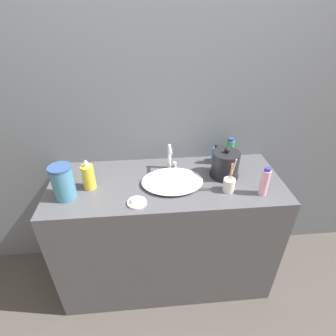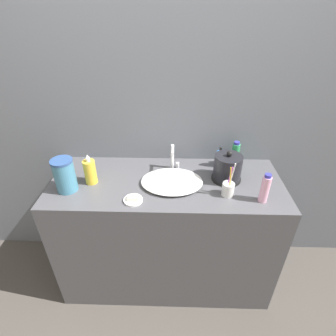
{
  "view_description": "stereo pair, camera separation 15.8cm",
  "coord_description": "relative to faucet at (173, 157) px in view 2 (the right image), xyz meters",
  "views": [
    {
      "loc": [
        -0.11,
        -1.04,
        1.84
      ],
      "look_at": [
        0.01,
        0.29,
        0.99
      ],
      "focal_mm": 28.0,
      "sensor_mm": 36.0,
      "label": 1
    },
    {
      "loc": [
        0.05,
        -1.04,
        1.84
      ],
      "look_at": [
        0.01,
        0.29,
        0.99
      ],
      "focal_mm": 28.0,
      "sensor_mm": 36.0,
      "label": 2
    }
  ],
  "objects": [
    {
      "name": "toothbrush_cup",
      "position": [
        0.32,
        -0.27,
        -0.05
      ],
      "size": [
        0.07,
        0.07,
        0.22
      ],
      "color": "silver",
      "rests_on": "vanity_counter"
    },
    {
      "name": "mouthwash_bottle",
      "position": [
        -0.5,
        -0.17,
        -0.01
      ],
      "size": [
        0.07,
        0.07,
        0.2
      ],
      "color": "gold",
      "rests_on": "vanity_counter"
    },
    {
      "name": "electric_kettle",
      "position": [
        0.34,
        -0.11,
        -0.02
      ],
      "size": [
        0.18,
        0.18,
        0.2
      ],
      "color": "black",
      "rests_on": "vanity_counter"
    },
    {
      "name": "shampoo_bottle",
      "position": [
        0.41,
        0.06,
        -0.01
      ],
      "size": [
        0.05,
        0.05,
        0.18
      ],
      "color": "#2D9956",
      "rests_on": "vanity_counter"
    },
    {
      "name": "ground_plane",
      "position": [
        -0.04,
        -0.43,
        -0.99
      ],
      "size": [
        12.0,
        12.0,
        0.0
      ],
      "primitive_type": "plane",
      "color": "#47423D"
    },
    {
      "name": "vanity_counter",
      "position": [
        -0.04,
        -0.15,
        -0.54
      ],
      "size": [
        1.45,
        0.57,
        0.89
      ],
      "color": "#4C4C51",
      "rests_on": "ground_plane"
    },
    {
      "name": "sink_basin",
      "position": [
        -0.01,
        -0.17,
        -0.08
      ],
      "size": [
        0.38,
        0.3,
        0.04
      ],
      "color": "white",
      "rests_on": "vanity_counter"
    },
    {
      "name": "lotion_bottle",
      "position": [
        0.31,
        0.04,
        -0.04
      ],
      "size": [
        0.05,
        0.05,
        0.15
      ],
      "color": "#3370B7",
      "rests_on": "vanity_counter"
    },
    {
      "name": "soap_dish",
      "position": [
        -0.22,
        -0.34,
        -0.08
      ],
      "size": [
        0.11,
        0.11,
        0.03
      ],
      "color": "white",
      "rests_on": "vanity_counter"
    },
    {
      "name": "faucet",
      "position": [
        0.0,
        0.0,
        0.0
      ],
      "size": [
        0.06,
        0.12,
        0.17
      ],
      "color": "silver",
      "rests_on": "vanity_counter"
    },
    {
      "name": "water_pitcher",
      "position": [
        -0.62,
        -0.25,
        0.01
      ],
      "size": [
        0.12,
        0.12,
        0.2
      ],
      "color": "teal",
      "rests_on": "vanity_counter"
    },
    {
      "name": "hand_cream_bottle",
      "position": [
        0.51,
        -0.32,
        -0.01
      ],
      "size": [
        0.05,
        0.05,
        0.18
      ],
      "color": "#EAA8C6",
      "rests_on": "vanity_counter"
    },
    {
      "name": "wall_back",
      "position": [
        -0.04,
        0.16,
        0.31
      ],
      "size": [
        6.0,
        0.04,
        2.6
      ],
      "color": "slate",
      "rests_on": "ground_plane"
    }
  ]
}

